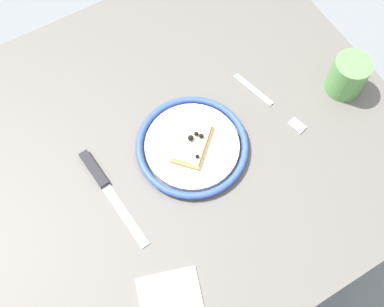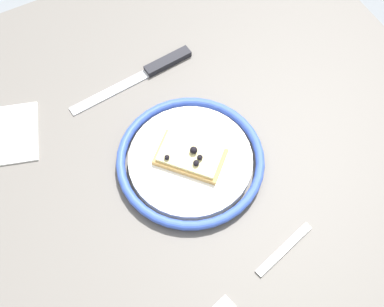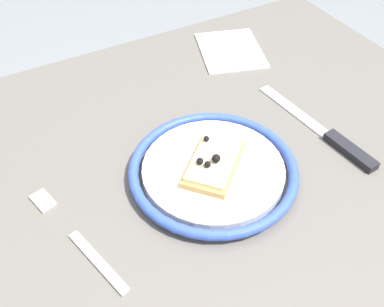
% 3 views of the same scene
% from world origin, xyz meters
% --- Properties ---
extents(ground_plane, '(6.00, 6.00, 0.00)m').
position_xyz_m(ground_plane, '(0.00, 0.00, 0.00)').
color(ground_plane, slate).
extents(dining_table, '(0.93, 0.85, 0.77)m').
position_xyz_m(dining_table, '(0.00, 0.00, 0.67)').
color(dining_table, '#5B5651').
rests_on(dining_table, ground_plane).
extents(plate, '(0.24, 0.24, 0.02)m').
position_xyz_m(plate, '(-0.00, 0.04, 0.78)').
color(plate, white).
rests_on(plate, dining_table).
extents(pizza_slice_near, '(0.12, 0.12, 0.03)m').
position_xyz_m(pizza_slice_near, '(-0.00, 0.04, 0.80)').
color(pizza_slice_near, tan).
rests_on(pizza_slice_near, plate).
extents(knife, '(0.04, 0.24, 0.01)m').
position_xyz_m(knife, '(0.20, 0.01, 0.77)').
color(knife, silver).
rests_on(knife, dining_table).
extents(fork, '(0.07, 0.20, 0.00)m').
position_xyz_m(fork, '(-0.20, 0.03, 0.77)').
color(fork, '#BBBBBB').
rests_on(fork, dining_table).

